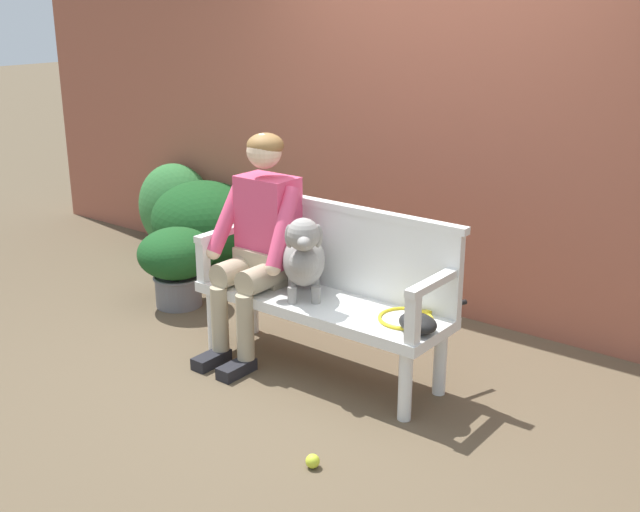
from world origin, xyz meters
TOP-DOWN VIEW (x-y plane):
  - ground_plane at (0.00, 0.00)m, footprint 40.00×40.00m
  - brick_garden_fence at (0.00, 1.35)m, footprint 8.00×0.30m
  - hedge_bush_far_left at (-2.31, 1.03)m, footprint 0.71×0.52m
  - hedge_bush_mid_left at (-1.90, 0.98)m, footprint 0.98×0.78m
  - garden_bench at (0.00, 0.00)m, footprint 1.51×0.47m
  - bench_backrest at (0.00, 0.20)m, footprint 1.55×0.06m
  - bench_armrest_left_end at (-0.71, -0.08)m, footprint 0.06×0.47m
  - bench_armrest_right_end at (0.71, -0.08)m, footprint 0.06×0.47m
  - person_seated at (-0.44, -0.01)m, footprint 0.56×0.63m
  - dog_on_bench at (-0.07, -0.05)m, footprint 0.41×0.46m
  - tennis_racket at (0.55, 0.06)m, footprint 0.37×0.58m
  - baseball_glove at (0.66, -0.05)m, footprint 0.27×0.24m
  - tennis_ball at (0.58, -0.80)m, footprint 0.07×0.07m
  - potted_plant at (-1.38, 0.19)m, footprint 0.53×0.53m

SIDE VIEW (x-z plane):
  - ground_plane at x=0.00m, z-range 0.00..0.00m
  - tennis_ball at x=0.58m, z-range 0.00..0.07m
  - potted_plant at x=-1.38m, z-range 0.05..0.60m
  - hedge_bush_mid_left at x=-1.90m, z-range 0.00..0.66m
  - hedge_bush_far_left at x=-2.31m, z-range 0.00..0.74m
  - garden_bench at x=0.00m, z-range 0.16..0.59m
  - tennis_racket at x=0.55m, z-range 0.43..0.46m
  - baseball_glove at x=0.66m, z-range 0.44..0.53m
  - bench_armrest_left_end at x=-0.71m, z-range 0.50..0.78m
  - bench_armrest_right_end at x=0.71m, z-range 0.50..0.78m
  - dog_on_bench at x=-0.07m, z-range 0.44..0.93m
  - bench_backrest at x=0.00m, z-range 0.44..0.94m
  - person_seated at x=-0.44m, z-range 0.06..1.37m
  - brick_garden_fence at x=0.00m, z-range 0.00..2.47m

